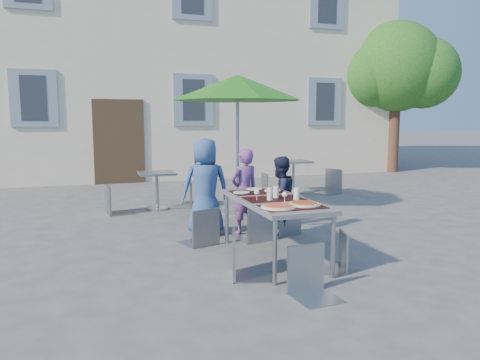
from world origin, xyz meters
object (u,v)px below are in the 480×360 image
object	(u,v)px
child_0	(205,187)
pizza_near_right	(304,204)
chair_1	(258,197)
chair_2	(287,201)
pizza_near_left	(278,206)
chair_0	(202,204)
child_1	(244,191)
cafe_table_1	(293,171)
cafe_table_0	(157,185)
chair_3	(243,225)
bg_chair_r_1	(331,166)
patio_umbrella	(237,89)
chair_4	(336,228)
dining_table	(274,203)
bg_chair_r_0	(186,178)
child_2	(280,196)
chair_5	(312,241)
bg_chair_l_1	(269,171)
bg_chair_l_0	(114,182)

from	to	relation	value
child_0	pizza_near_right	bearing A→B (deg)	112.19
chair_1	chair_2	world-z (taller)	chair_1
pizza_near_left	chair_0	xyz separation A→B (m)	(-0.51, 1.44, -0.20)
child_1	cafe_table_1	xyz separation A→B (m)	(2.28, 3.19, -0.12)
child_0	cafe_table_0	distance (m)	2.23
chair_3	bg_chair_r_1	size ratio (longest dim) A/B	0.94
pizza_near_right	patio_umbrella	size ratio (longest dim) A/B	0.15
pizza_near_left	child_1	xyz separation A→B (m)	(0.25, 1.87, -0.13)
chair_3	chair_4	distance (m)	1.09
dining_table	patio_umbrella	bearing A→B (deg)	81.04
child_0	chair_3	size ratio (longest dim) A/B	1.46
child_0	bg_chair_r_1	distance (m)	4.65
patio_umbrella	bg_chair_r_0	xyz separation A→B (m)	(-0.77, 0.90, -1.67)
pizza_near_right	child_2	bearing A→B (deg)	76.58
pizza_near_left	chair_0	distance (m)	1.54
chair_1	child_2	bearing A→B (deg)	26.64
child_2	chair_2	world-z (taller)	child_2
chair_5	bg_chair_l_1	size ratio (longest dim) A/B	1.01
patio_umbrella	chair_4	bearing A→B (deg)	-88.80
chair_3	bg_chair_l_0	distance (m)	4.09
chair_2	bg_chair_r_1	bearing A→B (deg)	51.74
chair_1	patio_umbrella	xyz separation A→B (m)	(0.33, 1.91, 1.60)
dining_table	bg_chair_r_1	distance (m)	5.31
chair_2	cafe_table_0	xyz separation A→B (m)	(-1.55, 2.55, -0.04)
bg_chair_r_0	cafe_table_0	bearing A→B (deg)	-172.64
chair_2	patio_umbrella	xyz separation A→B (m)	(-0.21, 1.72, 1.72)
bg_chair_l_1	dining_table	bearing A→B (deg)	-111.15
bg_chair_r_1	child_0	bearing A→B (deg)	-142.31
chair_1	chair_2	distance (m)	0.58
chair_4	bg_chair_r_0	world-z (taller)	bg_chair_r_0
chair_5	chair_2	bearing A→B (deg)	71.61
dining_table	bg_chair_l_0	world-z (taller)	bg_chair_l_0
child_1	child_2	bearing A→B (deg)	137.06
pizza_near_right	cafe_table_0	size ratio (longest dim) A/B	0.53
chair_0	bg_chair_r_1	world-z (taller)	bg_chair_r_1
bg_chair_l_0	chair_4	bearing A→B (deg)	-61.28
chair_3	patio_umbrella	distance (m)	3.82
chair_0	chair_4	xyz separation A→B (m)	(1.20, -1.51, -0.08)
chair_4	cafe_table_1	bearing A→B (deg)	70.30
cafe_table_1	child_2	bearing A→B (deg)	-117.76
child_0	chair_2	xyz separation A→B (m)	(1.15, -0.37, -0.22)
dining_table	patio_umbrella	size ratio (longest dim) A/B	0.75
dining_table	child_1	world-z (taller)	child_1
dining_table	child_2	world-z (taller)	child_2
chair_5	bg_chair_l_0	world-z (taller)	bg_chair_l_0
chair_3	patio_umbrella	xyz separation A→B (m)	(1.01, 3.30, 1.65)
chair_0	bg_chair_r_1	distance (m)	5.13
dining_table	chair_0	size ratio (longest dim) A/B	1.90
chair_1	patio_umbrella	size ratio (longest dim) A/B	0.43
pizza_near_right	chair_1	size ratio (longest dim) A/B	0.35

